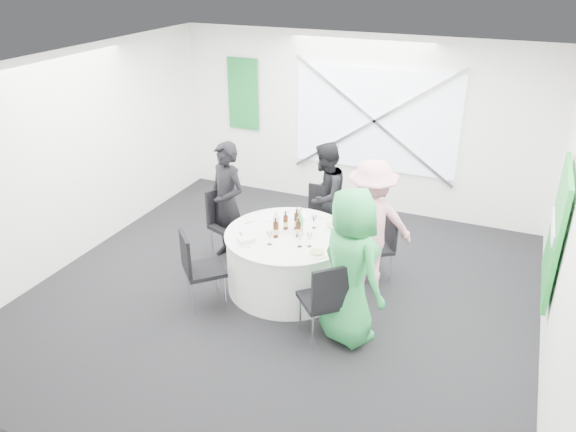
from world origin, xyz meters
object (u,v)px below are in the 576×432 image
at_px(chair_front_right, 326,296).
at_px(person_man_back_left, 227,202).
at_px(banquet_table, 288,260).
at_px(chair_back_right, 381,241).
at_px(person_woman_green, 350,267).
at_px(clear_water_bottle, 276,224).
at_px(person_man_back, 325,196).
at_px(chair_back, 319,215).
at_px(person_woman_pink, 370,224).
at_px(chair_back_left, 225,218).
at_px(green_water_bottle, 300,227).
at_px(chair_front_left, 197,264).

xyz_separation_m(chair_front_right, person_man_back_left, (-1.86, 1.25, 0.25)).
xyz_separation_m(banquet_table, chair_back_right, (1.01, 0.69, 0.15)).
relative_size(person_woman_green, clear_water_bottle, 6.35).
relative_size(chair_front_right, person_man_back, 0.64).
height_order(chair_back, chair_front_right, chair_front_right).
relative_size(person_man_back_left, person_woman_green, 0.94).
bearing_deg(person_woman_pink, person_man_back_left, -25.58).
distance_m(chair_back_left, person_woman_pink, 2.03).
height_order(chair_back, chair_back_left, chair_back_left).
relative_size(person_woman_pink, green_water_bottle, 5.69).
distance_m(banquet_table, chair_back, 1.07).
relative_size(chair_back, person_man_back, 0.62).
relative_size(banquet_table, person_man_back, 1.00).
height_order(chair_back_right, person_woman_pink, person_woman_pink).
distance_m(chair_front_right, person_man_back_left, 2.26).
distance_m(banquet_table, person_woman_green, 1.31).
bearing_deg(chair_front_left, person_woman_pink, -97.55).
bearing_deg(person_woman_green, chair_front_right, 78.54).
distance_m(person_woman_pink, clear_water_bottle, 1.17).
relative_size(chair_front_right, clear_water_bottle, 3.56).
xyz_separation_m(chair_back_right, chair_front_left, (-1.83, -1.50, 0.05)).
xyz_separation_m(chair_front_right, chair_front_left, (-1.63, 0.06, -0.01)).
bearing_deg(chair_front_right, person_woman_green, -178.28).
bearing_deg(banquet_table, chair_back_right, 34.55).
bearing_deg(chair_back_left, person_man_back_left, -96.03).
distance_m(chair_back_right, person_man_back, 1.13).
xyz_separation_m(chair_back, chair_front_left, (-0.84, -1.86, 0.01)).
relative_size(chair_back_left, green_water_bottle, 3.36).
bearing_deg(chair_back_right, clear_water_bottle, -93.36).
distance_m(chair_back_left, chair_front_right, 2.31).
relative_size(chair_back, green_water_bottle, 3.26).
bearing_deg(chair_back_left, person_man_back, -34.53).
bearing_deg(person_woman_green, chair_back_right, -56.43).
relative_size(chair_back_right, person_man_back_left, 0.54).
bearing_deg(person_man_back_left, green_water_bottle, 3.34).
distance_m(chair_front_left, clear_water_bottle, 1.08).
xyz_separation_m(chair_back_right, person_man_back, (-0.97, 0.53, 0.25)).
distance_m(person_man_back, clear_water_bottle, 1.25).
bearing_deg(green_water_bottle, clear_water_bottle, -173.87).
xyz_separation_m(person_woman_green, green_water_bottle, (-0.85, 0.69, -0.01)).
height_order(green_water_bottle, clear_water_bottle, green_water_bottle).
height_order(chair_front_right, person_woman_green, person_woman_green).
bearing_deg(chair_back_left, green_water_bottle, -86.79).
bearing_deg(person_man_back_left, person_man_back, 57.49).
bearing_deg(banquet_table, person_man_back, 88.27).
bearing_deg(chair_front_right, chair_back, -110.75).
xyz_separation_m(chair_back, clear_water_bottle, (-0.18, -1.06, 0.30)).
xyz_separation_m(banquet_table, chair_back_left, (-1.11, 0.41, 0.20)).
relative_size(person_man_back, person_woman_green, 0.88).
xyz_separation_m(banquet_table, person_woman_green, (1.00, -0.67, 0.51)).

